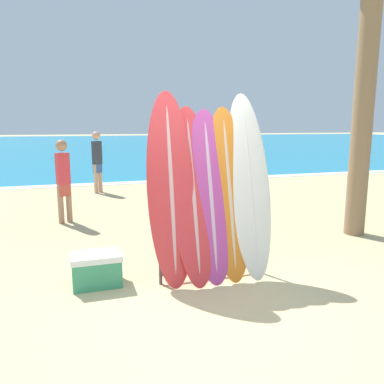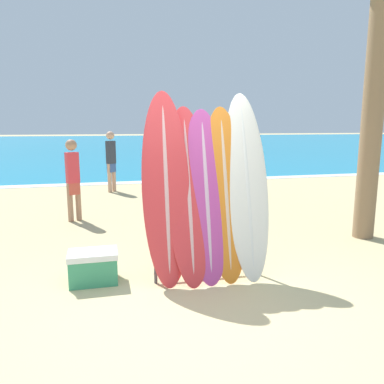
% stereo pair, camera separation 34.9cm
% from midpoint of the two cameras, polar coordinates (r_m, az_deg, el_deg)
% --- Properties ---
extents(ground_plane, '(160.00, 160.00, 0.00)m').
position_cam_midpoint_polar(ground_plane, '(4.14, 3.19, -17.59)').
color(ground_plane, tan).
extents(ocean_water, '(120.00, 60.00, 0.01)m').
position_cam_midpoint_polar(ocean_water, '(41.98, -12.32, 7.28)').
color(ocean_water, teal).
rests_on(ocean_water, ground_plane).
extents(surfboard_rack, '(1.35, 0.04, 0.96)m').
position_cam_midpoint_polar(surfboard_rack, '(4.74, 4.44, -7.30)').
color(surfboard_rack, '#47474C').
rests_on(surfboard_rack, ground_plane).
extents(surfboard_slot_0, '(0.58, 0.51, 2.34)m').
position_cam_midpoint_polar(surfboard_slot_0, '(4.46, -1.75, 0.38)').
color(surfboard_slot_0, red).
rests_on(surfboard_slot_0, ground_plane).
extents(surfboard_slot_1, '(0.56, 0.66, 2.17)m').
position_cam_midpoint_polar(surfboard_slot_1, '(4.54, 1.68, -0.55)').
color(surfboard_slot_1, red).
rests_on(surfboard_slot_1, ground_plane).
extents(surfboard_slot_2, '(0.58, 0.62, 2.14)m').
position_cam_midpoint_polar(surfboard_slot_2, '(4.60, 4.37, -0.63)').
color(surfboard_slot_2, '#B23D8E').
rests_on(surfboard_slot_2, ground_plane).
extents(surfboard_slot_3, '(0.55, 0.61, 2.17)m').
position_cam_midpoint_polar(surfboard_slot_3, '(4.69, 7.28, -0.30)').
color(surfboard_slot_3, orange).
rests_on(surfboard_slot_3, ground_plane).
extents(surfboard_slot_4, '(0.56, 0.73, 2.35)m').
position_cam_midpoint_polar(surfboard_slot_4, '(4.79, 10.41, 0.93)').
color(surfboard_slot_4, silver).
rests_on(surfboard_slot_4, ground_plane).
extents(person_near_water, '(0.29, 0.30, 1.76)m').
position_cam_midpoint_polar(person_near_water, '(11.09, -11.35, 4.93)').
color(person_near_water, tan).
rests_on(person_near_water, ground_plane).
extents(person_mid_beach, '(0.23, 0.29, 1.73)m').
position_cam_midpoint_polar(person_mid_beach, '(9.38, 2.31, 4.11)').
color(person_mid_beach, tan).
rests_on(person_mid_beach, ground_plane).
extents(person_far_left, '(0.28, 0.24, 1.65)m').
position_cam_midpoint_polar(person_far_left, '(7.83, -16.50, 2.20)').
color(person_far_left, '#A87A5B').
rests_on(person_far_left, ground_plane).
extents(cooler_box, '(0.59, 0.41, 0.40)m').
position_cam_midpoint_polar(cooler_box, '(4.83, -12.78, -11.07)').
color(cooler_box, '#389366').
rests_on(cooler_box, ground_plane).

